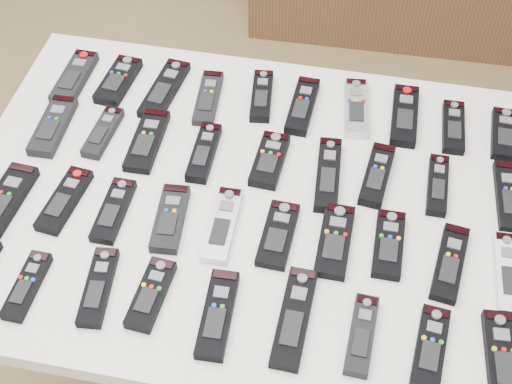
% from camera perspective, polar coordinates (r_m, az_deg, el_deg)
% --- Properties ---
extents(ground, '(4.00, 4.00, 0.00)m').
position_cam_1_polar(ground, '(2.14, -4.46, -14.77)').
color(ground, olive).
rests_on(ground, ground).
extents(table, '(1.25, 0.88, 0.78)m').
position_cam_1_polar(table, '(1.53, 0.00, -1.87)').
color(table, white).
rests_on(table, ground).
extents(remote_0, '(0.06, 0.18, 0.02)m').
position_cam_1_polar(remote_0, '(1.79, -14.32, 8.86)').
color(remote_0, black).
rests_on(remote_0, table).
extents(remote_1, '(0.08, 0.16, 0.02)m').
position_cam_1_polar(remote_1, '(1.76, -10.96, 8.74)').
color(remote_1, black).
rests_on(remote_1, table).
extents(remote_2, '(0.08, 0.20, 0.02)m').
position_cam_1_polar(remote_2, '(1.72, -7.33, 8.15)').
color(remote_2, black).
rests_on(remote_2, table).
extents(remote_3, '(0.06, 0.18, 0.02)m').
position_cam_1_polar(remote_3, '(1.69, -3.85, 7.52)').
color(remote_3, black).
rests_on(remote_3, table).
extents(remote_4, '(0.06, 0.17, 0.02)m').
position_cam_1_polar(remote_4, '(1.69, 0.45, 7.69)').
color(remote_4, black).
rests_on(remote_4, table).
extents(remote_5, '(0.06, 0.18, 0.02)m').
position_cam_1_polar(remote_5, '(1.67, 3.74, 6.89)').
color(remote_5, black).
rests_on(remote_5, table).
extents(remote_6, '(0.07, 0.18, 0.02)m').
position_cam_1_polar(remote_6, '(1.67, 7.99, 6.66)').
color(remote_6, '#B7B7BC').
rests_on(remote_6, table).
extents(remote_7, '(0.06, 0.19, 0.02)m').
position_cam_1_polar(remote_7, '(1.67, 11.80, 6.00)').
color(remote_7, black).
rests_on(remote_7, table).
extents(remote_8, '(0.05, 0.16, 0.02)m').
position_cam_1_polar(remote_8, '(1.67, 15.51, 5.03)').
color(remote_8, black).
rests_on(remote_8, table).
extents(remote_9, '(0.06, 0.15, 0.02)m').
position_cam_1_polar(remote_9, '(1.69, 19.28, 4.39)').
color(remote_9, black).
rests_on(remote_9, table).
extents(remote_10, '(0.06, 0.18, 0.02)m').
position_cam_1_polar(remote_10, '(1.68, -15.93, 5.12)').
color(remote_10, black).
rests_on(remote_10, table).
extents(remote_11, '(0.05, 0.15, 0.02)m').
position_cam_1_polar(remote_11, '(1.64, -12.15, 4.68)').
color(remote_11, black).
rests_on(remote_11, table).
extents(remote_12, '(0.06, 0.18, 0.02)m').
position_cam_1_polar(remote_12, '(1.60, -8.71, 4.09)').
color(remote_12, black).
rests_on(remote_12, table).
extents(remote_13, '(0.05, 0.16, 0.02)m').
position_cam_1_polar(remote_13, '(1.56, -4.19, 3.17)').
color(remote_13, black).
rests_on(remote_13, table).
extents(remote_14, '(0.07, 0.15, 0.02)m').
position_cam_1_polar(remote_14, '(1.54, 1.10, 2.57)').
color(remote_14, black).
rests_on(remote_14, table).
extents(remote_15, '(0.06, 0.20, 0.02)m').
position_cam_1_polar(remote_15, '(1.52, 5.78, 1.41)').
color(remote_15, black).
rests_on(remote_15, table).
extents(remote_16, '(0.07, 0.17, 0.02)m').
position_cam_1_polar(remote_16, '(1.53, 9.66, 1.35)').
color(remote_16, black).
rests_on(remote_16, table).
extents(remote_17, '(0.04, 0.16, 0.02)m').
position_cam_1_polar(remote_17, '(1.54, 14.33, 0.55)').
color(remote_17, black).
rests_on(remote_17, table).
extents(remote_18, '(0.06, 0.18, 0.02)m').
position_cam_1_polar(remote_18, '(1.57, 19.49, -0.31)').
color(remote_18, black).
rests_on(remote_18, table).
extents(remote_19, '(0.07, 0.20, 0.02)m').
position_cam_1_polar(remote_19, '(1.55, -19.45, -0.71)').
color(remote_19, black).
rests_on(remote_19, table).
extents(remote_20, '(0.07, 0.17, 0.02)m').
position_cam_1_polar(remote_20, '(1.52, -15.07, -0.62)').
color(remote_20, black).
rests_on(remote_20, table).
extents(remote_21, '(0.05, 0.16, 0.02)m').
position_cam_1_polar(remote_21, '(1.48, -11.33, -1.46)').
color(remote_21, black).
rests_on(remote_21, table).
extents(remote_22, '(0.07, 0.17, 0.02)m').
position_cam_1_polar(remote_22, '(1.45, -6.88, -2.11)').
color(remote_22, black).
rests_on(remote_22, table).
extents(remote_23, '(0.06, 0.18, 0.02)m').
position_cam_1_polar(remote_23, '(1.43, -2.70, -2.63)').
color(remote_23, '#B7B7BC').
rests_on(remote_23, table).
extents(remote_24, '(0.07, 0.16, 0.02)m').
position_cam_1_polar(remote_24, '(1.42, 1.77, -3.42)').
color(remote_24, black).
rests_on(remote_24, table).
extents(remote_25, '(0.06, 0.17, 0.02)m').
position_cam_1_polar(remote_25, '(1.41, 6.32, -3.91)').
color(remote_25, black).
rests_on(remote_25, table).
extents(remote_26, '(0.06, 0.16, 0.02)m').
position_cam_1_polar(remote_26, '(1.43, 10.57, -4.13)').
color(remote_26, black).
rests_on(remote_26, table).
extents(remote_27, '(0.07, 0.18, 0.02)m').
position_cam_1_polar(remote_27, '(1.43, 15.25, -5.49)').
color(remote_27, black).
rests_on(remote_27, table).
extents(remote_28, '(0.05, 0.18, 0.02)m').
position_cam_1_polar(remote_28, '(1.45, 19.50, -6.12)').
color(remote_28, silver).
rests_on(remote_28, table).
extents(remote_30, '(0.04, 0.15, 0.02)m').
position_cam_1_polar(remote_30, '(1.42, -17.85, -7.16)').
color(remote_30, black).
rests_on(remote_30, table).
extents(remote_31, '(0.06, 0.17, 0.02)m').
position_cam_1_polar(remote_31, '(1.38, -12.51, -7.42)').
color(remote_31, black).
rests_on(remote_31, table).
extents(remote_32, '(0.06, 0.15, 0.02)m').
position_cam_1_polar(remote_32, '(1.35, -8.41, -8.10)').
color(remote_32, black).
rests_on(remote_32, table).
extents(remote_33, '(0.06, 0.18, 0.02)m').
position_cam_1_polar(remote_33, '(1.32, -3.10, -9.75)').
color(remote_33, black).
rests_on(remote_33, table).
extents(remote_34, '(0.06, 0.21, 0.02)m').
position_cam_1_polar(remote_34, '(1.32, 3.08, -10.01)').
color(remote_34, black).
rests_on(remote_34, table).
extents(remote_35, '(0.05, 0.16, 0.02)m').
position_cam_1_polar(remote_35, '(1.31, 8.44, -11.25)').
color(remote_35, black).
rests_on(remote_35, table).
extents(remote_36, '(0.07, 0.17, 0.02)m').
position_cam_1_polar(remote_36, '(1.32, 13.78, -12.01)').
color(remote_36, black).
rests_on(remote_36, table).
extents(remote_37, '(0.07, 0.18, 0.02)m').
position_cam_1_polar(remote_37, '(1.34, 19.09, -12.46)').
color(remote_37, black).
rests_on(remote_37, table).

